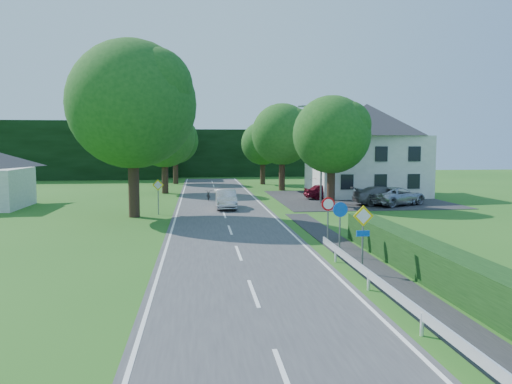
{
  "coord_description": "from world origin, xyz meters",
  "views": [
    {
      "loc": [
        -1.73,
        -9.66,
        4.84
      ],
      "look_at": [
        1.46,
        17.93,
        2.17
      ],
      "focal_mm": 35.0,
      "sensor_mm": 36.0,
      "label": 1
    }
  ],
  "objects": [
    {
      "name": "footpath",
      "position": [
        4.95,
        2.0,
        0.02
      ],
      "size": [
        1.5,
        44.0,
        0.04
      ],
      "primitive_type": "cube",
      "color": "black",
      "rests_on": "ground"
    },
    {
      "name": "streetlight",
      "position": [
        8.06,
        30.0,
        4.46
      ],
      "size": [
        2.03,
        0.18,
        8.0
      ],
      "color": "slate",
      "rests_on": "ground"
    },
    {
      "name": "line_edge_left",
      "position": [
        -3.25,
        20.0,
        0.04
      ],
      "size": [
        0.12,
        80.0,
        0.01
      ],
      "primitive_type": "cube",
      "color": "white",
      "rests_on": "road"
    },
    {
      "name": "motorcycle",
      "position": [
        -0.88,
        33.08,
        0.48
      ],
      "size": [
        0.65,
        1.71,
        0.89
      ],
      "primitive_type": "imported",
      "rotation": [
        0.0,
        0.0,
        0.04
      ],
      "color": "black",
      "rests_on": "road"
    },
    {
      "name": "treeline_left",
      "position": [
        -28.0,
        62.0,
        4.0
      ],
      "size": [
        44.0,
        6.0,
        8.0
      ],
      "primitive_type": "cube",
      "color": "black",
      "rests_on": "ground"
    },
    {
      "name": "tree_right_far",
      "position": [
        7.0,
        42.0,
        4.54
      ],
      "size": [
        7.4,
        7.4,
        9.09
      ],
      "primitive_type": null,
      "color": "#184B16",
      "rests_on": "ground"
    },
    {
      "name": "sign_speed_limit",
      "position": [
        4.3,
        12.97,
        1.77
      ],
      "size": [
        0.64,
        0.11,
        2.37
      ],
      "color": "slate",
      "rests_on": "ground"
    },
    {
      "name": "ground",
      "position": [
        0.0,
        0.0,
        0.0
      ],
      "size": [
        160.0,
        160.0,
        0.0
      ],
      "primitive_type": "plane",
      "color": "#235919",
      "rests_on": "ground"
    },
    {
      "name": "parasol",
      "position": [
        9.4,
        35.0,
        0.98
      ],
      "size": [
        2.63,
        2.66,
        1.87
      ],
      "primitive_type": "imported",
      "rotation": [
        0.0,
        0.0,
        0.35
      ],
      "color": "#A40D27",
      "rests_on": "parking_pad"
    },
    {
      "name": "parked_car_grey",
      "position": [
        12.9,
        28.21,
        0.77
      ],
      "size": [
        5.12,
        2.26,
        1.46
      ],
      "primitive_type": "imported",
      "rotation": [
        0.0,
        0.0,
        1.61
      ],
      "color": "#56575C",
      "rests_on": "parking_pad"
    },
    {
      "name": "parked_car_red",
      "position": [
        9.5,
        33.0,
        0.72
      ],
      "size": [
        4.08,
        1.87,
        1.36
      ],
      "primitive_type": "imported",
      "rotation": [
        0.0,
        0.0,
        1.64
      ],
      "color": "maroon",
      "rests_on": "parking_pad"
    },
    {
      "name": "tree_left_far",
      "position": [
        -5.0,
        40.0,
        4.29
      ],
      "size": [
        7.0,
        7.0,
        8.58
      ],
      "primitive_type": null,
      "color": "#184B16",
      "rests_on": "ground"
    },
    {
      "name": "house_white",
      "position": [
        14.0,
        36.0,
        4.41
      ],
      "size": [
        10.6,
        8.4,
        8.6
      ],
      "color": "silver",
      "rests_on": "ground"
    },
    {
      "name": "sign_roundabout",
      "position": [
        4.3,
        10.98,
        1.67
      ],
      "size": [
        0.64,
        0.08,
        2.37
      ],
      "color": "slate",
      "rests_on": "ground"
    },
    {
      "name": "parking_pad",
      "position": [
        12.0,
        33.0,
        0.02
      ],
      "size": [
        14.0,
        16.0,
        0.04
      ],
      "primitive_type": "cube",
      "color": "black",
      "rests_on": "ground"
    },
    {
      "name": "moving_car",
      "position": [
        0.3,
        27.41,
        0.74
      ],
      "size": [
        1.49,
        4.24,
        1.4
      ],
      "primitive_type": "imported",
      "rotation": [
        0.0,
        0.0,
        -0.0
      ],
      "color": "silver",
      "rests_on": "road"
    },
    {
      "name": "tree_left_back",
      "position": [
        -4.5,
        52.0,
        4.04
      ],
      "size": [
        6.6,
        6.6,
        8.07
      ],
      "primitive_type": null,
      "color": "#184B16",
      "rests_on": "ground"
    },
    {
      "name": "parked_car_silver_b",
      "position": [
        13.83,
        28.0,
        0.76
      ],
      "size": [
        5.66,
        4.53,
        1.43
      ],
      "primitive_type": "imported",
      "rotation": [
        0.0,
        0.0,
        2.07
      ],
      "color": "#A9A8B0",
      "rests_on": "parking_pad"
    },
    {
      "name": "tree_main",
      "position": [
        -6.0,
        24.0,
        5.82
      ],
      "size": [
        9.4,
        9.4,
        11.64
      ],
      "primitive_type": null,
      "color": "#184B16",
      "rests_on": "ground"
    },
    {
      "name": "line_edge_right",
      "position": [
        3.25,
        20.0,
        0.04
      ],
      "size": [
        0.12,
        80.0,
        0.01
      ],
      "primitive_type": "cube",
      "color": "white",
      "rests_on": "road"
    },
    {
      "name": "guardrail",
      "position": [
        3.85,
        -1.0,
        0.34
      ],
      "size": [
        0.12,
        26.0,
        0.69
      ],
      "primitive_type": null,
      "color": "white",
      "rests_on": "ground"
    },
    {
      "name": "sign_priority_left",
      "position": [
        -4.5,
        24.98,
        1.72
      ],
      "size": [
        0.78,
        0.09,
        2.44
      ],
      "color": "slate",
      "rests_on": "ground"
    },
    {
      "name": "road",
      "position": [
        0.0,
        20.0,
        0.02
      ],
      "size": [
        7.0,
        80.0,
        0.04
      ],
      "primitive_type": "cube",
      "color": "#3B3B3E",
      "rests_on": "ground"
    },
    {
      "name": "sign_priority_right",
      "position": [
        4.3,
        7.98,
        1.8
      ],
      "size": [
        0.78,
        0.09,
        2.59
      ],
      "color": "slate",
      "rests_on": "ground"
    },
    {
      "name": "line_centre",
      "position": [
        0.0,
        20.0,
        0.04
      ],
      "size": [
        0.12,
        80.0,
        0.01
      ],
      "primitive_type": null,
      "color": "white",
      "rests_on": "road"
    },
    {
      "name": "tree_right_back",
      "position": [
        6.0,
        50.0,
        3.78
      ],
      "size": [
        6.2,
        6.2,
        7.56
      ],
      "primitive_type": null,
      "color": "#184B16",
      "rests_on": "ground"
    },
    {
      "name": "treeline_right",
      "position": [
        8.0,
        66.0,
        3.5
      ],
      "size": [
        30.0,
        5.0,
        7.0
      ],
      "primitive_type": "cube",
      "color": "black",
      "rests_on": "ground"
    },
    {
      "name": "tree_right_mid",
      "position": [
        8.5,
        28.0,
        4.29
      ],
      "size": [
        7.0,
        7.0,
        8.58
      ],
      "primitive_type": null,
      "color": "#184B16",
      "rests_on": "ground"
    }
  ]
}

